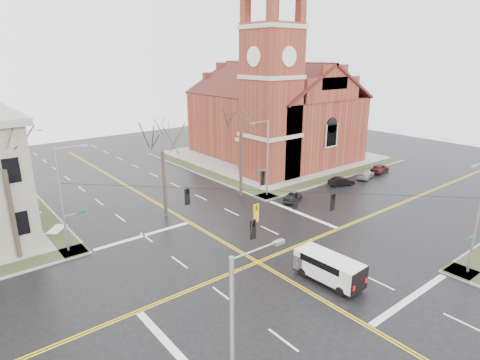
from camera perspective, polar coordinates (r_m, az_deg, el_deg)
ground at (r=33.43m, az=2.54°, el=-11.59°), size 120.00×120.00×0.00m
sidewalks at (r=33.39m, az=2.54°, el=-11.48°), size 80.00×80.00×0.17m
road_markings at (r=33.43m, az=2.54°, el=-11.58°), size 100.00×100.00×0.01m
church at (r=64.73m, az=4.71°, el=10.42°), size 24.28×27.48×27.50m
signal_pole_ne at (r=46.75m, az=3.77°, el=3.42°), size 2.75×0.22×9.00m
signal_pole_nw at (r=36.13m, az=-23.82°, el=-2.28°), size 2.75×0.22×9.00m
signal_pole_se at (r=34.34m, az=30.69°, el=-4.26°), size 2.75×0.22×9.00m
signal_pole_sw at (r=17.30m, az=-0.62°, el=-23.06°), size 2.75×0.22×9.00m
span_wires at (r=30.91m, az=2.69°, el=-1.48°), size 23.02×23.02×0.03m
traffic_signals at (r=30.70m, az=3.49°, el=-3.12°), size 8.21×8.26×1.30m
streetlight_north_a at (r=51.98m, az=-28.02°, el=2.27°), size 2.30×0.20×8.00m
cargo_van at (r=31.11m, az=12.21°, el=-11.87°), size 2.29×5.38×2.01m
parked_car_a at (r=46.58m, az=7.52°, el=-2.38°), size 3.57×2.42×1.13m
parked_car_b at (r=53.45m, az=14.22°, el=-0.18°), size 3.62×2.31×1.13m
parked_car_c at (r=57.59m, az=17.44°, el=0.81°), size 4.19×2.68×1.13m
parked_car_d at (r=60.93m, az=19.28°, el=1.59°), size 3.97×2.06×1.29m
tree_nw_far at (r=35.87m, az=-30.65°, el=2.05°), size 4.00×4.00×11.32m
tree_nw_near at (r=41.00m, az=-11.01°, el=4.65°), size 4.00×4.00×10.17m
tree_ne at (r=45.82m, az=0.14°, el=7.48°), size 4.00×4.00×11.49m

